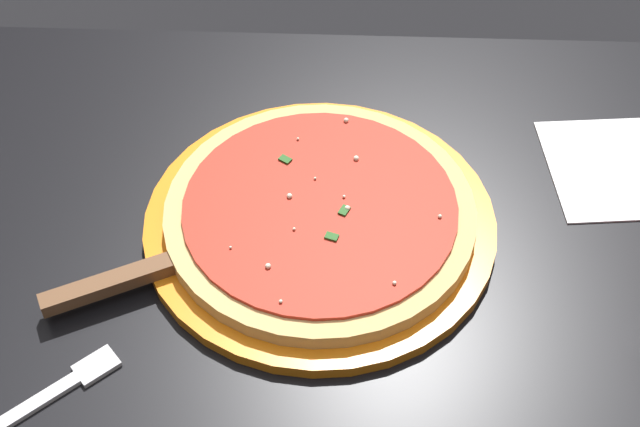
{
  "coord_description": "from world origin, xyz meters",
  "views": [
    {
      "loc": [
        -0.03,
        -0.51,
        1.37
      ],
      "look_at": [
        -0.05,
        0.05,
        0.75
      ],
      "focal_mm": 48.61,
      "sensor_mm": 36.0,
      "label": 1
    }
  ],
  "objects_px": {
    "serving_plate": "(320,223)",
    "pizza": "(320,212)",
    "napkin_folded_right": "(612,168)",
    "fork": "(29,408)",
    "pizza_server": "(156,270)"
  },
  "relations": [
    {
      "from": "serving_plate",
      "to": "pizza",
      "type": "xyz_separation_m",
      "value": [
        0.0,
        0.0,
        0.02
      ]
    },
    {
      "from": "napkin_folded_right",
      "to": "fork",
      "type": "bearing_deg",
      "value": -150.47
    },
    {
      "from": "pizza",
      "to": "fork",
      "type": "relative_size",
      "value": 1.98
    },
    {
      "from": "napkin_folded_right",
      "to": "fork",
      "type": "xyz_separation_m",
      "value": [
        -0.53,
        -0.3,
        0.0
      ]
    },
    {
      "from": "pizza",
      "to": "fork",
      "type": "xyz_separation_m",
      "value": [
        -0.23,
        -0.21,
        -0.02
      ]
    },
    {
      "from": "pizza_server",
      "to": "serving_plate",
      "type": "bearing_deg",
      "value": 26.32
    },
    {
      "from": "pizza",
      "to": "napkin_folded_right",
      "type": "xyz_separation_m",
      "value": [
        0.3,
        0.09,
        -0.02
      ]
    },
    {
      "from": "serving_plate",
      "to": "pizza",
      "type": "bearing_deg",
      "value": 48.34
    },
    {
      "from": "serving_plate",
      "to": "pizza",
      "type": "height_order",
      "value": "pizza"
    },
    {
      "from": "pizza_server",
      "to": "fork",
      "type": "xyz_separation_m",
      "value": [
        -0.08,
        -0.14,
        -0.02
      ]
    },
    {
      "from": "napkin_folded_right",
      "to": "pizza",
      "type": "bearing_deg",
      "value": -162.81
    },
    {
      "from": "serving_plate",
      "to": "fork",
      "type": "relative_size",
      "value": 2.25
    },
    {
      "from": "pizza_server",
      "to": "napkin_folded_right",
      "type": "distance_m",
      "value": 0.48
    },
    {
      "from": "serving_plate",
      "to": "pizza_server",
      "type": "relative_size",
      "value": 1.57
    },
    {
      "from": "serving_plate",
      "to": "napkin_folded_right",
      "type": "distance_m",
      "value": 0.31
    }
  ]
}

